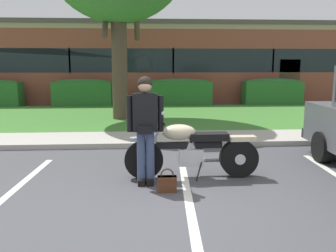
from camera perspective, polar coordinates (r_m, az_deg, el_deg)
The scene contains 13 objects.
ground_plane at distance 5.20m, azimuth 2.50°, elevation -11.68°, with size 140.00×140.00×0.00m, color #424247.
curb_strip at distance 8.43m, azimuth -0.04°, elevation -2.89°, with size 60.00×0.20×0.12m, color #ADA89E.
concrete_walk at distance 9.26m, azimuth -0.39°, elevation -1.87°, with size 60.00×1.50×0.08m, color #ADA89E.
grass_lawn at distance 13.22m, azimuth -1.44°, elevation 1.57°, with size 60.00×6.54×0.06m, color #3D752D.
stall_stripe_0 at distance 5.72m, azimuth -24.50°, elevation -10.52°, with size 0.12×4.40×0.01m, color silver.
stall_stripe_1 at distance 5.39m, azimuth 3.11°, elevation -10.84°, with size 0.12×4.40×0.01m, color silver.
motorcycle at distance 6.13m, azimuth 4.47°, elevation -3.58°, with size 2.24×0.82×1.26m.
rider_person at distance 5.69m, azimuth -3.55°, elevation 0.55°, with size 0.57×0.31×1.70m.
handbag at distance 5.52m, azimuth -0.14°, elevation -8.77°, with size 0.28×0.13×0.36m.
hedge_center_left at distance 16.77m, azimuth -13.15°, elevation 5.17°, with size 2.57×0.90×1.24m.
hedge_center_right at distance 16.63m, azimuth 1.71°, elevation 5.38°, with size 2.92×0.90×1.24m.
hedge_right at distance 17.57m, azimuth 15.88°, elevation 5.25°, with size 2.66×0.90×1.24m.
brick_building at distance 22.18m, azimuth -0.22°, elevation 9.83°, with size 28.21×9.97×3.91m.
Camera 1 is at (-0.55, -4.81, 1.89)m, focal length 39.17 mm.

